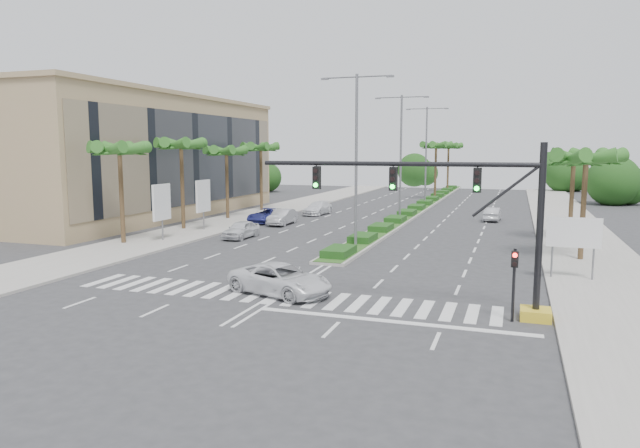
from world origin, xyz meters
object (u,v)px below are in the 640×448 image
object	(u,v)px
car_parked_b	(282,217)
car_parked_a	(241,230)
car_crossing	(280,279)
car_parked_d	(318,208)
car_parked_c	(267,215)
car_right	(493,214)

from	to	relation	value
car_parked_b	car_parked_a	bearing A→B (deg)	-90.62
car_parked_a	car_crossing	size ratio (longest dim) A/B	0.76
car_parked_b	car_parked_d	size ratio (longest dim) A/B	0.93
car_parked_c	car_parked_d	size ratio (longest dim) A/B	1.04
car_parked_c	car_crossing	bearing A→B (deg)	-60.30
car_parked_a	car_parked_b	size ratio (longest dim) A/B	0.92
car_parked_c	car_parked_a	bearing A→B (deg)	-73.61
car_parked_d	car_right	world-z (taller)	car_parked_d
car_parked_b	car_right	world-z (taller)	car_parked_b
car_parked_c	car_crossing	distance (m)	27.29
car_parked_c	car_crossing	xyz separation A→B (m)	(11.82, -24.60, 0.06)
car_parked_b	car_right	xyz separation A→B (m)	(18.28, 9.34, -0.06)
car_parked_d	car_right	distance (m)	17.90
car_parked_b	car_parked_d	distance (m)	8.84
car_parked_a	car_parked_b	bearing A→B (deg)	92.06
car_parked_d	car_crossing	distance (m)	33.78
car_right	car_parked_d	bearing A→B (deg)	5.40
car_parked_b	car_crossing	xyz separation A→B (m)	(9.79, -23.61, 0.01)
car_crossing	car_parked_b	bearing A→B (deg)	40.87
car_parked_c	car_parked_b	bearing A→B (deg)	-21.95
car_parked_d	car_parked_a	bearing A→B (deg)	-85.56
car_crossing	car_right	xyz separation A→B (m)	(8.48, 32.95, -0.08)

